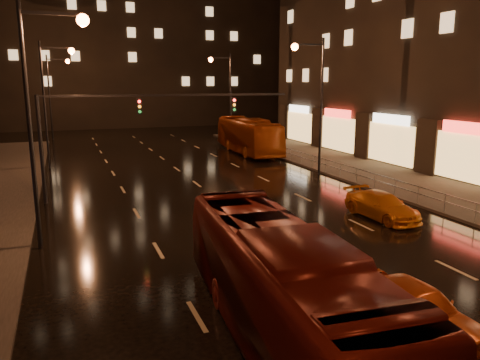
% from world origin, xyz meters
% --- Properties ---
extents(ground, '(140.00, 140.00, 0.00)m').
position_xyz_m(ground, '(0.00, 20.00, 0.00)').
color(ground, black).
rests_on(ground, ground).
extents(sidewalk_right, '(7.00, 70.00, 0.15)m').
position_xyz_m(sidewalk_right, '(13.50, 15.00, 0.07)').
color(sidewalk_right, '#38332D').
rests_on(sidewalk_right, ground).
extents(building_distant, '(44.00, 16.00, 36.00)m').
position_xyz_m(building_distant, '(4.00, 72.00, 18.00)').
color(building_distant, black).
rests_on(building_distant, ground).
extents(traffic_signal, '(15.31, 0.32, 6.20)m').
position_xyz_m(traffic_signal, '(-5.06, 20.00, 4.74)').
color(traffic_signal, black).
rests_on(traffic_signal, ground).
extents(railing_right, '(0.05, 56.00, 1.00)m').
position_xyz_m(railing_right, '(10.20, 18.00, 0.90)').
color(railing_right, '#99999E').
rests_on(railing_right, sidewalk_right).
extents(bus_red, '(3.46, 11.46, 3.15)m').
position_xyz_m(bus_red, '(-3.19, 2.00, 1.57)').
color(bus_red, maroon).
rests_on(bus_red, ground).
extents(bus_curb, '(3.51, 12.43, 3.43)m').
position_xyz_m(bus_curb, '(8.66, 34.22, 1.71)').
color(bus_curb, '#9D3E0F').
rests_on(bus_curb, ground).
extents(taxi_near, '(2.15, 4.39, 1.44)m').
position_xyz_m(taxi_near, '(0.50, 1.00, 0.72)').
color(taxi_near, '#CB4C13').
rests_on(taxi_near, ground).
extents(taxi_far, '(2.15, 4.66, 1.32)m').
position_xyz_m(taxi_far, '(6.69, 10.64, 0.66)').
color(taxi_far, orange).
rests_on(taxi_far, ground).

